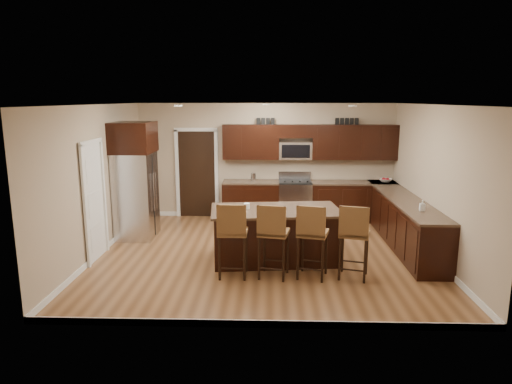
{
  "coord_description": "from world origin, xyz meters",
  "views": [
    {
      "loc": [
        0.1,
        -7.97,
        2.8
      ],
      "look_at": [
        -0.16,
        0.4,
        1.08
      ],
      "focal_mm": 32.0,
      "sensor_mm": 36.0,
      "label": 1
    }
  ],
  "objects_px": {
    "range": "(295,200)",
    "stool_extra": "(354,233)",
    "island": "(275,236)",
    "stool_right": "(312,233)",
    "refrigerator": "(135,179)",
    "stool_left": "(232,232)",
    "stool_mid": "(273,232)"
  },
  "relations": [
    {
      "from": "stool_left",
      "to": "range",
      "type": "bearing_deg",
      "value": 73.09
    },
    {
      "from": "range",
      "to": "refrigerator",
      "type": "bearing_deg",
      "value": -156.26
    },
    {
      "from": "stool_left",
      "to": "stool_right",
      "type": "height_order",
      "value": "stool_left"
    },
    {
      "from": "stool_left",
      "to": "island",
      "type": "bearing_deg",
      "value": 52.55
    },
    {
      "from": "stool_right",
      "to": "stool_extra",
      "type": "xyz_separation_m",
      "value": [
        0.65,
        0.0,
        0.0
      ]
    },
    {
      "from": "refrigerator",
      "to": "stool_extra",
      "type": "distance_m",
      "value": 4.58
    },
    {
      "from": "stool_left",
      "to": "stool_right",
      "type": "distance_m",
      "value": 1.24
    },
    {
      "from": "stool_mid",
      "to": "stool_right",
      "type": "distance_m",
      "value": 0.61
    },
    {
      "from": "island",
      "to": "stool_extra",
      "type": "xyz_separation_m",
      "value": [
        1.21,
        -0.85,
        0.32
      ]
    },
    {
      "from": "range",
      "to": "stool_right",
      "type": "xyz_separation_m",
      "value": [
        0.08,
        -3.57,
        0.28
      ]
    },
    {
      "from": "island",
      "to": "stool_left",
      "type": "height_order",
      "value": "stool_left"
    },
    {
      "from": "stool_extra",
      "to": "island",
      "type": "bearing_deg",
      "value": 160.43
    },
    {
      "from": "stool_left",
      "to": "stool_right",
      "type": "bearing_deg",
      "value": 1.29
    },
    {
      "from": "range",
      "to": "refrigerator",
      "type": "xyz_separation_m",
      "value": [
        -3.3,
        -1.45,
        0.74
      ]
    },
    {
      "from": "refrigerator",
      "to": "stool_left",
      "type": "bearing_deg",
      "value": -44.88
    },
    {
      "from": "island",
      "to": "stool_right",
      "type": "xyz_separation_m",
      "value": [
        0.56,
        -0.85,
        0.32
      ]
    },
    {
      "from": "island",
      "to": "refrigerator",
      "type": "bearing_deg",
      "value": 149.48
    },
    {
      "from": "stool_left",
      "to": "refrigerator",
      "type": "height_order",
      "value": "refrigerator"
    },
    {
      "from": "stool_left",
      "to": "refrigerator",
      "type": "relative_size",
      "value": 0.52
    },
    {
      "from": "stool_left",
      "to": "stool_extra",
      "type": "relative_size",
      "value": 1.01
    },
    {
      "from": "range",
      "to": "stool_left",
      "type": "height_order",
      "value": "stool_left"
    },
    {
      "from": "stool_left",
      "to": "refrigerator",
      "type": "distance_m",
      "value": 3.05
    },
    {
      "from": "stool_right",
      "to": "stool_extra",
      "type": "bearing_deg",
      "value": 15.42
    },
    {
      "from": "refrigerator",
      "to": "stool_extra",
      "type": "bearing_deg",
      "value": -27.79
    },
    {
      "from": "range",
      "to": "stool_extra",
      "type": "xyz_separation_m",
      "value": [
        0.73,
        -3.57,
        0.28
      ]
    },
    {
      "from": "island",
      "to": "range",
      "type": "bearing_deg",
      "value": 73.74
    },
    {
      "from": "refrigerator",
      "to": "island",
      "type": "bearing_deg",
      "value": -24.35
    },
    {
      "from": "stool_left",
      "to": "stool_mid",
      "type": "bearing_deg",
      "value": 1.31
    },
    {
      "from": "stool_right",
      "to": "refrigerator",
      "type": "distance_m",
      "value": 4.02
    },
    {
      "from": "range",
      "to": "island",
      "type": "distance_m",
      "value": 2.77
    },
    {
      "from": "island",
      "to": "stool_mid",
      "type": "distance_m",
      "value": 0.91
    },
    {
      "from": "island",
      "to": "stool_right",
      "type": "bearing_deg",
      "value": -62.63
    }
  ]
}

